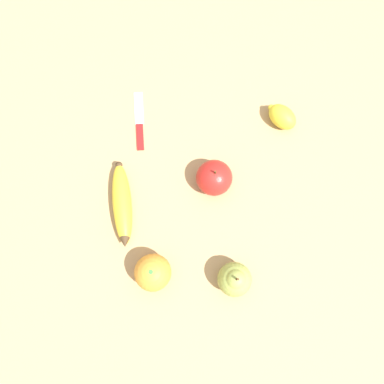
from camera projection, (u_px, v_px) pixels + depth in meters
The scene contains 7 objects.
ground_plane at pixel (202, 178), 0.90m from camera, with size 3.00×3.00×0.00m, color tan.
banana at pixel (123, 204), 0.86m from camera, with size 0.20×0.08×0.04m.
orange at pixel (154, 273), 0.80m from camera, with size 0.08×0.08×0.08m.
pear at pixel (236, 279), 0.80m from camera, with size 0.07×0.07×0.09m.
apple at pixel (215, 178), 0.86m from camera, with size 0.08×0.08×0.09m.
lemon at pixel (283, 117), 0.91m from camera, with size 0.09×0.09×0.05m.
paring_knife at pixel (140, 123), 0.93m from camera, with size 0.16×0.04×0.01m.
Camera 1 is at (-0.24, 0.00, 0.86)m, focal length 35.00 mm.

